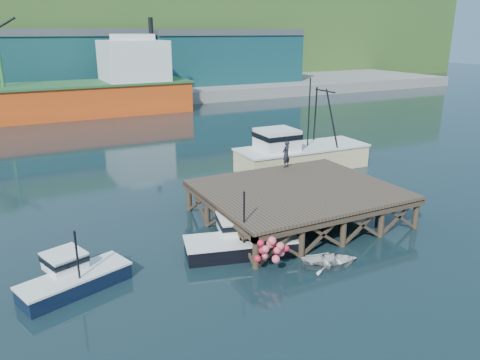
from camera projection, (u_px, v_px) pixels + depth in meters
ground at (221, 234)px, 28.41m from camera, size 300.00×300.00×0.00m
wharf at (299, 191)px, 30.07m from camera, size 12.00×10.00×2.62m
far_quay at (62, 92)px, 87.38m from camera, size 160.00×40.00×2.00m
warehouse_mid at (63, 63)px, 81.47m from camera, size 28.00×16.00×9.00m
warehouse_right at (219, 59)px, 94.58m from camera, size 30.00×16.00×9.00m
cargo_ship at (17, 96)px, 64.35m from camera, size 55.50×10.00×13.75m
hillside at (40, 35)px, 109.74m from camera, size 220.00×50.00×22.00m
boat_navy at (73, 276)px, 22.23m from camera, size 5.47×3.66×3.22m
boat_black at (241, 240)px, 25.98m from camera, size 6.60×5.47×3.85m
trawler at (300, 151)px, 41.38m from camera, size 11.98×4.51×7.96m
dinghy at (330, 261)px, 24.46m from camera, size 3.50×2.98×0.62m
dockworker at (286, 154)px, 34.42m from camera, size 0.86×0.73×2.00m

